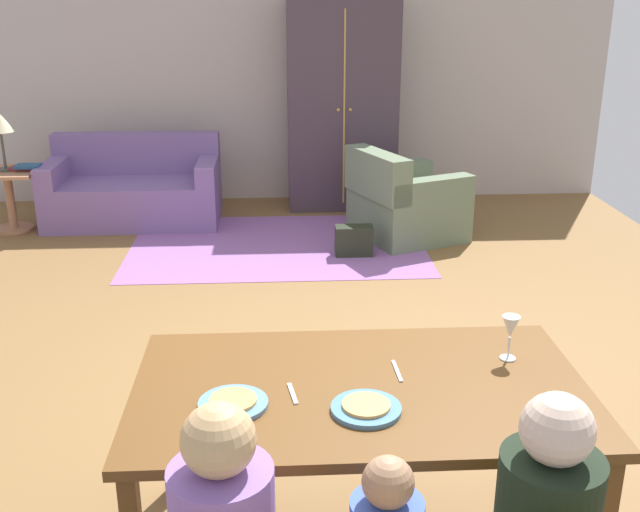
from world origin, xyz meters
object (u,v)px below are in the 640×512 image
object	(u,v)px
couch	(135,190)
book_upper	(28,166)
plate_near_child	(366,409)
side_table	(9,192)
plate_near_man	(233,404)
armoire	(342,106)
handbag	(354,241)
armchair	(403,204)
dining_table	(360,402)
book_lower	(23,168)
wine_glass	(510,329)

from	to	relation	value
couch	book_upper	bearing A→B (deg)	-162.86
plate_near_child	couch	bearing A→B (deg)	109.05
side_table	book_upper	xyz separation A→B (m)	(0.21, -0.02, 0.24)
plate_near_man	armoire	xyz separation A→B (m)	(0.83, 5.32, 0.28)
armoire	handbag	bearing A→B (deg)	-90.80
armchair	side_table	world-z (taller)	armchair
dining_table	book_lower	distance (m)	5.25
plate_near_man	book_upper	world-z (taller)	plate_near_man
plate_near_child	couch	distance (m)	5.24
plate_near_child	side_table	size ratio (longest dim) A/B	0.43
armchair	book_lower	xyz separation A→B (m)	(-3.51, 0.45, 0.28)
couch	handbag	bearing A→B (deg)	-29.48
dining_table	book_upper	world-z (taller)	dining_table
wine_glass	side_table	bearing A→B (deg)	128.46
dining_table	armoire	xyz separation A→B (m)	(0.37, 5.20, 0.36)
armchair	handbag	distance (m)	0.72
armchair	book_upper	xyz separation A→B (m)	(-3.45, 0.40, 0.30)
dining_table	handbag	world-z (taller)	dining_table
couch	book_upper	xyz separation A→B (m)	(-0.90, -0.28, 0.32)
couch	armchair	bearing A→B (deg)	-14.92
dining_table	book_upper	xyz separation A→B (m)	(-2.61, 4.48, -0.07)
book_lower	side_table	bearing A→B (deg)	-170.09
couch	book_lower	bearing A→B (deg)	-166.48
dining_table	armoire	world-z (taller)	armoire
plate_near_man	armoire	bearing A→B (deg)	81.09
plate_near_child	book_lower	world-z (taller)	plate_near_child
plate_near_man	armchair	world-z (taller)	armchair
couch	wine_glass	bearing A→B (deg)	-63.15
plate_near_child	wine_glass	distance (m)	0.72
armchair	book_lower	size ratio (longest dim) A/B	5.10
plate_near_man	book_lower	distance (m)	5.14
dining_table	couch	size ratio (longest dim) A/B	1.03
armoire	wine_glass	bearing A→B (deg)	-87.20
wine_glass	book_upper	xyz separation A→B (m)	(-3.22, 4.30, -0.27)
couch	side_table	bearing A→B (deg)	-166.95
book_lower	book_upper	bearing A→B (deg)	-35.37
plate_near_child	book_lower	distance (m)	5.41
plate_near_child	armoire	bearing A→B (deg)	86.10
book_lower	book_upper	world-z (taller)	book_upper
plate_near_man	plate_near_child	distance (m)	0.47
armchair	armoire	xyz separation A→B (m)	(-0.48, 1.12, 0.73)
dining_table	couch	xyz separation A→B (m)	(-1.70, 4.75, -0.38)
side_table	book_upper	bearing A→B (deg)	-5.49
dining_table	armoire	size ratio (longest dim) A/B	0.81
book_lower	book_upper	distance (m)	0.08
side_table	dining_table	bearing A→B (deg)	-57.93
dining_table	side_table	size ratio (longest dim) A/B	2.93
plate_near_man	couch	distance (m)	5.05
armoire	book_upper	bearing A→B (deg)	-166.37
plate_near_child	armchair	xyz separation A→B (m)	(0.84, 4.26, -0.45)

